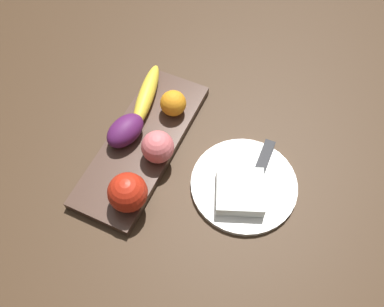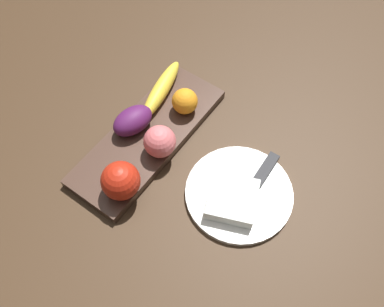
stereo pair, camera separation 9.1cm
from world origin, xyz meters
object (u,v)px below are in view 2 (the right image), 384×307
fruit_tray (148,136)px  peach (160,142)px  banana (161,89)px  dinner_plate (239,193)px  folded_napkin (232,199)px  apple (121,181)px  orange_near_apple (185,101)px  grape_bunch (131,120)px  knife (262,175)px

fruit_tray → peach: (0.02, 0.05, 0.05)m
banana → dinner_plate: size_ratio=0.82×
fruit_tray → banana: (-0.11, -0.05, 0.03)m
peach → folded_napkin: peach is taller
apple → orange_near_apple: (-0.25, -0.02, -0.01)m
apple → folded_napkin: apple is taller
orange_near_apple → folded_napkin: size_ratio=0.59×
banana → grape_bunch: (0.12, 0.00, 0.01)m
apple → folded_napkin: 0.23m
fruit_tray → peach: peach is taller
orange_near_apple → peach: 0.13m
banana → peach: peach is taller
fruit_tray → banana: bearing=-157.7°
apple → banana: (-0.25, -0.09, -0.02)m
folded_napkin → knife: 0.09m
knife → folded_napkin: bearing=-14.0°
banana → knife: (0.05, 0.31, -0.02)m
orange_near_apple → folded_napkin: 0.26m
knife → dinner_plate: bearing=-19.3°
apple → grape_bunch: (-0.14, -0.09, -0.01)m
apple → knife: (-0.21, 0.22, -0.05)m
fruit_tray → apple: bearing=18.4°
fruit_tray → grape_bunch: grape_bunch is taller
fruit_tray → dinner_plate: size_ratio=1.78×
peach → dinner_plate: peach is taller
fruit_tray → apple: apple is taller
apple → peach: (-0.12, 0.00, -0.01)m
banana → knife: 0.32m
fruit_tray → dinner_plate: (0.00, 0.25, -0.01)m
fruit_tray → peach: bearing=69.9°
dinner_plate → fruit_tray: bearing=-90.0°
peach → grape_bunch: peach is taller
folded_napkin → dinner_plate: bearing=180.0°
grape_bunch → folded_napkin: grape_bunch is taller
orange_near_apple → folded_napkin: orange_near_apple is taller
fruit_tray → grape_bunch: 0.06m
orange_near_apple → dinner_plate: orange_near_apple is taller
fruit_tray → orange_near_apple: bearing=165.1°
knife → orange_near_apple: bearing=-102.5°
banana → folded_napkin: size_ratio=1.85×
fruit_tray → folded_napkin: bearing=83.3°
orange_near_apple → apple: bearing=4.5°
grape_bunch → orange_near_apple: bearing=148.4°
banana → peach: 0.16m
peach → apple: bearing=-1.9°
knife → peach: bearing=-71.6°
dinner_plate → grape_bunch: bearing=-88.8°
apple → dinner_plate: apple is taller
apple → folded_napkin: bearing=119.6°
grape_bunch → knife: 0.32m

